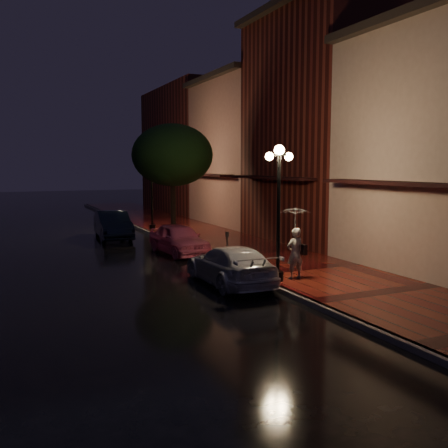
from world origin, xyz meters
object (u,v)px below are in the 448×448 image
streetlamp_far (152,187)px  parking_meter (227,244)px  pink_car (179,239)px  silver_car (230,265)px  street_tree (173,157)px  woman_with_umbrella (295,232)px  navy_car (113,225)px  streetlamp_near (279,205)px

streetlamp_far → parking_meter: 10.73m
pink_car → silver_car: pink_car is taller
street_tree → woman_with_umbrella: (0.40, -10.96, -2.55)m
silver_car → woman_with_umbrella: (1.99, -0.73, 1.06)m
streetlamp_far → navy_car: (-2.58, -1.53, -1.88)m
streetlamp_near → streetlamp_far: size_ratio=1.00×
navy_car → silver_car: navy_car is taller
streetlamp_near → street_tree: street_tree is taller
streetlamp_far → parking_meter: size_ratio=3.65×
pink_car → woman_with_umbrella: 6.95m
pink_car → navy_car: size_ratio=0.89×
woman_with_umbrella → streetlamp_near: bearing=0.2°
pink_car → woman_with_umbrella: bearing=-80.5°
street_tree → parking_meter: size_ratio=4.92×
streetlamp_far → parking_meter: bearing=-91.1°
streetlamp_near → streetlamp_far: (0.00, 14.00, 0.00)m
streetlamp_near → navy_car: streetlamp_near is taller
pink_car → streetlamp_near: bearing=-86.1°
parking_meter → woman_with_umbrella: bearing=-80.1°
streetlamp_far → navy_car: size_ratio=0.98×
streetlamp_near → street_tree: bearing=88.7°
silver_car → navy_car: bearing=-82.7°
street_tree → navy_car: size_ratio=1.32×
parking_meter → navy_car: bearing=100.3°
streetlamp_near → pink_car: 7.05m
streetlamp_far → silver_car: size_ratio=0.99×
street_tree → silver_car: (-1.58, -10.23, -3.61)m
streetlamp_near → navy_car: (-2.58, 12.47, -1.88)m
streetlamp_far → woman_with_umbrella: streetlamp_far is taller
streetlamp_near → silver_car: streetlamp_near is taller
silver_car → parking_meter: bearing=-111.8°
streetlamp_near → streetlamp_far: same height
woman_with_umbrella → parking_meter: 3.58m
streetlamp_near → woman_with_umbrella: 1.12m
navy_car → pink_car: bearing=-70.7°
streetlamp_near → navy_car: bearing=101.7°
navy_car → streetlamp_near: bearing=-74.6°
streetlamp_near → pink_car: streetlamp_near is taller
woman_with_umbrella → silver_car: bearing=-23.0°
woman_with_umbrella → street_tree: bearing=-90.6°
street_tree → navy_car: bearing=152.4°
pink_car → navy_car: (-1.61, 5.76, 0.06)m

